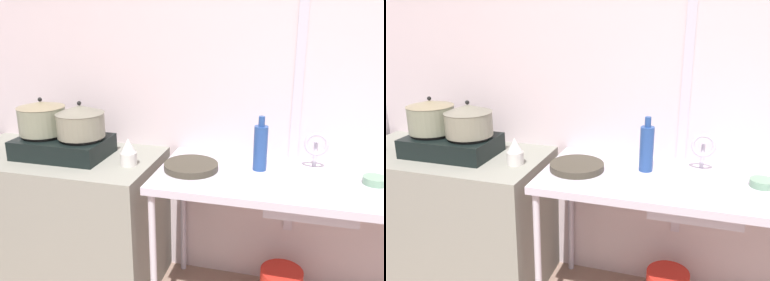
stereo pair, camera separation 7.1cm
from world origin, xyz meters
TOP-DOWN VIEW (x-y plane):
  - wall_back at (0.00, 1.95)m, footprint 4.97×0.10m
  - wall_metal_strip at (-0.07, 1.89)m, footprint 0.05×0.01m
  - counter_concrete at (-1.42, 1.58)m, footprint 1.20×0.63m
  - counter_sink at (0.11, 1.58)m, footprint 1.74×0.63m
  - stove at (-1.36, 1.58)m, footprint 0.52×0.34m
  - pot_on_left_burner at (-1.49, 1.58)m, footprint 0.27×0.27m
  - pot_on_right_burner at (-1.24, 1.58)m, footprint 0.27×0.27m
  - percolator at (-0.94, 1.54)m, footprint 0.09×0.09m
  - sink_basin at (0.04, 1.57)m, footprint 0.43×0.37m
  - faucet at (0.05, 1.74)m, footprint 0.13×0.07m
  - frying_pan at (-0.59, 1.56)m, footprint 0.29×0.29m
  - small_bowl_on_drainboard at (0.33, 1.61)m, footprint 0.12×0.12m
  - bottle_by_sink at (-0.24, 1.66)m, footprint 0.07×0.07m

SIDE VIEW (x-z plane):
  - counter_concrete at x=-1.42m, z-range 0.00..0.83m
  - sink_basin at x=0.04m, z-range 0.70..0.83m
  - counter_sink at x=0.11m, z-range 0.36..1.19m
  - frying_pan at x=-0.59m, z-range 0.83..0.87m
  - small_bowl_on_drainboard at x=0.33m, z-range 0.83..0.87m
  - stove at x=-1.36m, z-range 0.83..0.96m
  - percolator at x=-0.94m, z-range 0.83..0.98m
  - bottle_by_sink at x=-0.24m, z-range 0.81..1.11m
  - faucet at x=0.05m, z-range 0.86..1.07m
  - pot_on_right_burner at x=-1.24m, z-range 0.95..1.15m
  - pot_on_left_burner at x=-1.49m, z-range 0.95..1.16m
  - wall_back at x=0.00m, z-range 0.00..2.46m
  - wall_metal_strip at x=-0.07m, z-range 0.37..2.34m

